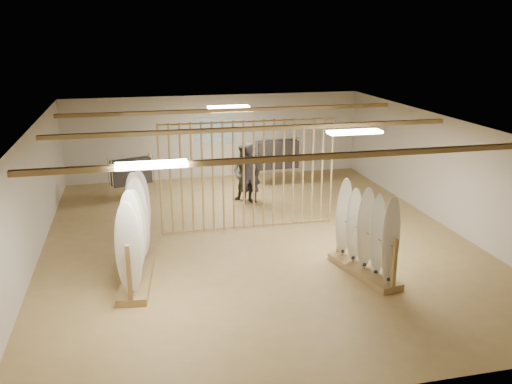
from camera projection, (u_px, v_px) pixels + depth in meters
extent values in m
plane|color=#A98952|center=(256.00, 239.00, 13.21)|extent=(12.00, 12.00, 0.00)
plane|color=gray|center=(256.00, 125.00, 12.39)|extent=(12.00, 12.00, 0.00)
plane|color=beige|center=(216.00, 136.00, 18.39)|extent=(12.00, 0.00, 12.00)
plane|color=beige|center=(358.00, 305.00, 7.21)|extent=(12.00, 0.00, 12.00)
plane|color=beige|center=(31.00, 198.00, 11.71)|extent=(0.00, 12.00, 12.00)
plane|color=beige|center=(445.00, 172.00, 13.89)|extent=(0.00, 12.00, 12.00)
cube|color=olive|center=(256.00, 129.00, 12.42)|extent=(9.50, 6.12, 0.10)
cube|color=white|center=(256.00, 128.00, 12.41)|extent=(1.20, 0.35, 0.06)
cylinder|color=tan|center=(160.00, 181.00, 13.07)|extent=(0.05, 0.05, 2.78)
cylinder|color=tan|center=(171.00, 180.00, 13.12)|extent=(0.05, 0.05, 2.78)
cylinder|color=tan|center=(181.00, 179.00, 13.18)|extent=(0.05, 0.05, 2.78)
cylinder|color=tan|center=(192.00, 179.00, 13.24)|extent=(0.05, 0.05, 2.78)
cylinder|color=tan|center=(202.00, 178.00, 13.29)|extent=(0.05, 0.05, 2.78)
cylinder|color=tan|center=(213.00, 178.00, 13.35)|extent=(0.05, 0.05, 2.78)
cylinder|color=tan|center=(223.00, 177.00, 13.41)|extent=(0.05, 0.05, 2.78)
cylinder|color=tan|center=(234.00, 176.00, 13.46)|extent=(0.05, 0.05, 2.78)
cylinder|color=tan|center=(244.00, 176.00, 13.52)|extent=(0.05, 0.05, 2.78)
cylinder|color=tan|center=(254.00, 175.00, 13.58)|extent=(0.05, 0.05, 2.78)
cylinder|color=tan|center=(264.00, 174.00, 13.63)|extent=(0.05, 0.05, 2.78)
cylinder|color=tan|center=(274.00, 174.00, 13.69)|extent=(0.05, 0.05, 2.78)
cylinder|color=tan|center=(284.00, 173.00, 13.74)|extent=(0.05, 0.05, 2.78)
cylinder|color=tan|center=(293.00, 173.00, 13.80)|extent=(0.05, 0.05, 2.78)
cylinder|color=tan|center=(303.00, 172.00, 13.86)|extent=(0.05, 0.05, 2.78)
cylinder|color=tan|center=(313.00, 171.00, 13.91)|extent=(0.05, 0.05, 2.78)
cylinder|color=tan|center=(322.00, 171.00, 13.97)|extent=(0.05, 0.05, 2.78)
cylinder|color=tan|center=(332.00, 170.00, 14.03)|extent=(0.05, 0.05, 2.78)
cube|color=#359BBC|center=(216.00, 131.00, 18.31)|extent=(1.40, 0.03, 0.90)
cube|color=olive|center=(138.00, 274.00, 11.14)|extent=(0.86, 2.58, 0.15)
cylinder|color=black|center=(135.00, 232.00, 10.87)|extent=(0.31, 2.46, 0.01)
ellipsoid|color=white|center=(128.00, 249.00, 9.83)|extent=(0.49, 0.12, 1.89)
ellipsoid|color=white|center=(131.00, 240.00, 10.24)|extent=(0.49, 0.12, 1.89)
ellipsoid|color=white|center=(133.00, 232.00, 10.64)|extent=(0.49, 0.12, 1.89)
ellipsoid|color=white|center=(136.00, 224.00, 11.05)|extent=(0.49, 0.12, 1.89)
ellipsoid|color=white|center=(138.00, 217.00, 11.45)|extent=(0.49, 0.12, 1.89)
ellipsoid|color=white|center=(140.00, 211.00, 11.86)|extent=(0.49, 0.12, 1.89)
cube|color=olive|center=(363.00, 271.00, 11.31)|extent=(0.93, 2.02, 0.14)
cylinder|color=black|center=(366.00, 232.00, 11.06)|extent=(0.43, 1.86, 0.01)
ellipsoid|color=white|center=(391.00, 242.00, 10.38)|extent=(0.45, 0.15, 1.72)
ellipsoid|color=white|center=(378.00, 236.00, 10.71)|extent=(0.45, 0.15, 1.72)
ellipsoid|color=silver|center=(366.00, 229.00, 11.04)|extent=(0.45, 0.15, 1.72)
ellipsoid|color=white|center=(355.00, 223.00, 11.38)|extent=(0.45, 0.15, 1.72)
ellipsoid|color=white|center=(344.00, 218.00, 11.71)|extent=(0.45, 0.15, 1.72)
cylinder|color=silver|center=(130.00, 158.00, 15.82)|extent=(1.19, 0.44, 0.03)
cube|color=black|center=(131.00, 172.00, 15.95)|extent=(1.20, 0.68, 0.76)
cylinder|color=silver|center=(132.00, 178.00, 16.01)|extent=(0.03, 0.03, 1.35)
cylinder|color=silver|center=(277.00, 139.00, 17.29)|extent=(1.47, 0.10, 0.03)
cube|color=black|center=(277.00, 155.00, 17.43)|extent=(1.38, 0.43, 0.89)
cylinder|color=silver|center=(277.00, 162.00, 17.50)|extent=(0.03, 0.03, 1.57)
imported|color=#2D2B33|center=(249.00, 169.00, 15.72)|extent=(0.80, 0.60, 2.02)
imported|color=#38362B|center=(246.00, 170.00, 15.74)|extent=(1.20, 1.13, 1.98)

